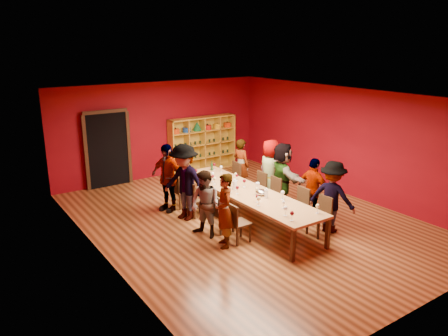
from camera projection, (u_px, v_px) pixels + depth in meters
The scene contains 49 objects.
room_shell at pixel (247, 161), 10.21m from camera, with size 7.10×9.10×3.04m.
tasting_table at pixel (246, 193), 10.44m from camera, with size 1.10×4.50×0.75m.
doorway at pixel (107, 149), 12.86m from camera, with size 1.40×0.17×2.30m.
shelving_unit at pixel (202, 141), 14.54m from camera, with size 2.40×0.40×1.80m.
chair_person_left_1 at pixel (236, 221), 9.32m from camera, with size 0.42×0.42×0.89m.
person_left_1 at pixel (224, 211), 9.07m from camera, with size 0.58×0.43×1.60m, color silver.
chair_person_left_2 at pixel (220, 212), 9.83m from camera, with size 0.42×0.42×0.89m.
person_left_2 at pixel (205, 204), 9.55m from camera, with size 0.73×0.40×1.51m, color #587BB6.
chair_person_left_3 at pixel (194, 197), 10.73m from camera, with size 0.42×0.42×0.89m.
person_left_3 at pixel (184, 182), 10.46m from camera, with size 1.21×0.50×1.88m, color #161C3D.
chair_person_left_4 at pixel (180, 189), 11.32m from camera, with size 0.42×0.42×0.89m.
person_left_4 at pixel (167, 178), 11.02m from camera, with size 1.03×0.47×1.75m, color #5F84C5.
chair_person_right_0 at pixel (321, 213), 9.73m from camera, with size 0.42×0.42×0.89m.
person_right_0 at pixel (332, 197), 9.80m from camera, with size 1.07×0.44×1.66m, color #6289C9.
chair_person_right_1 at pixel (300, 204), 10.28m from camera, with size 0.42×0.42×0.89m.
person_right_1 at pixel (313, 190), 10.43m from camera, with size 0.91×0.41×1.55m, color silver.
chair_person_right_2 at pixel (273, 193), 11.06m from camera, with size 0.42×0.42×0.89m.
person_right_2 at pixel (282, 176), 11.13m from camera, with size 1.63×0.47×1.75m, color tan.
chair_person_right_3 at pixel (259, 187), 11.51m from camera, with size 0.42×0.42×0.89m.
person_right_3 at pixel (270, 171), 11.61m from camera, with size 0.84×0.46×1.72m, color #151B3B.
chair_person_right_4 at pixel (234, 176), 12.42m from camera, with size 0.42×0.42×0.89m.
person_right_4 at pixel (241, 165), 12.48m from camera, with size 0.56×0.41×1.55m, color #6185C9.
wine_glass_0 at pixel (257, 184), 10.53m from camera, with size 0.07×0.07×0.18m.
wine_glass_1 at pixel (257, 190), 10.07m from camera, with size 0.08×0.08×0.20m.
wine_glass_2 at pixel (283, 193), 9.81m from camera, with size 0.09×0.09×0.22m.
wine_glass_3 at pixel (221, 167), 11.86m from camera, with size 0.08×0.08×0.19m.
wine_glass_4 at pixel (214, 165), 12.10m from camera, with size 0.08×0.08×0.20m.
wine_glass_5 at pixel (258, 184), 10.50m from camera, with size 0.07×0.07×0.19m.
wine_glass_6 at pixel (318, 206), 9.03m from camera, with size 0.08×0.08×0.21m.
wine_glass_7 at pixel (257, 197), 9.64m from camera, with size 0.08×0.08×0.19m.
wine_glass_8 at pixel (244, 181), 10.65m from camera, with size 0.08×0.08×0.21m.
wine_glass_9 at pixel (215, 179), 10.87m from camera, with size 0.08×0.08×0.20m.
wine_glass_10 at pixel (236, 174), 11.27m from camera, with size 0.07×0.07×0.18m.
wine_glass_11 at pixel (230, 186), 10.28m from camera, with size 0.09×0.09×0.22m.
wine_glass_12 at pixel (237, 176), 11.15m from camera, with size 0.07×0.07×0.18m.
wine_glass_13 at pixel (284, 203), 9.31m from camera, with size 0.07×0.07×0.18m.
wine_glass_14 at pixel (213, 177), 11.05m from camera, with size 0.08×0.08×0.19m.
wine_glass_15 at pixel (213, 174), 11.26m from camera, with size 0.08×0.08×0.20m.
wine_glass_16 at pixel (286, 209), 8.89m from camera, with size 0.09×0.09×0.22m.
wine_glass_17 at pixel (193, 170), 11.65m from camera, with size 0.08×0.08×0.19m.
wine_glass_18 at pixel (259, 199), 9.44m from camera, with size 0.09×0.09×0.22m.
wine_glass_19 at pixel (292, 214), 8.65m from camera, with size 0.08×0.08×0.21m.
wine_glass_20 at pixel (196, 171), 11.55m from camera, with size 0.08×0.08×0.19m.
wine_glass_21 at pixel (237, 188), 10.18m from camera, with size 0.08×0.08×0.20m.
wine_glass_22 at pixel (283, 193), 9.84m from camera, with size 0.08×0.08×0.21m.
spittoon_bowl at pixel (261, 192), 10.14m from camera, with size 0.27×0.27×0.15m, color #B4B7BB.
carafe_a at pixel (235, 185), 10.45m from camera, with size 0.12×0.12×0.28m.
carafe_b at pixel (266, 193), 9.95m from camera, with size 0.09×0.09×0.23m.
wine_bottle at pixel (212, 167), 12.06m from camera, with size 0.07×0.07×0.27m.
Camera 1 is at (-5.98, -7.84, 4.20)m, focal length 35.00 mm.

